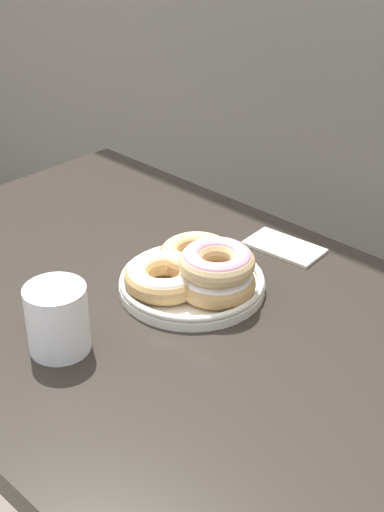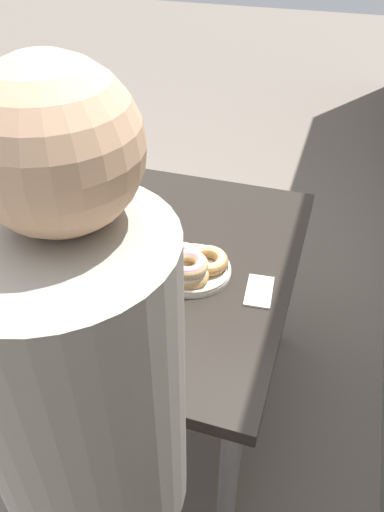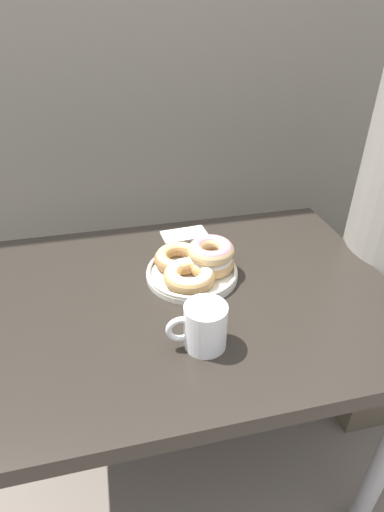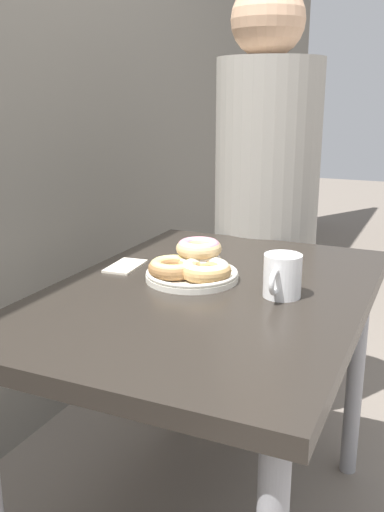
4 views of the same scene
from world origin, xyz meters
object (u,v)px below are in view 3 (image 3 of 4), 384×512
Objects in this scene: coffee_mug at (204,326)px; dining_table at (181,322)px; napkin at (184,235)px; donut_plate at (195,264)px.

dining_table is at bearing 94.31° from coffee_mug.
coffee_mug is at bearing -85.69° from dining_table.
dining_table is 8.40× the size of coffee_mug.
napkin reaches higher than dining_table.
napkin is at bearing 83.02° from coffee_mug.
donut_plate is 1.77× the size of napkin.
dining_table is 0.29m from napkin.
coffee_mug is (0.01, -0.17, 0.14)m from dining_table.
dining_table is 0.15m from donut_plate.
donut_plate reaches higher than dining_table.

